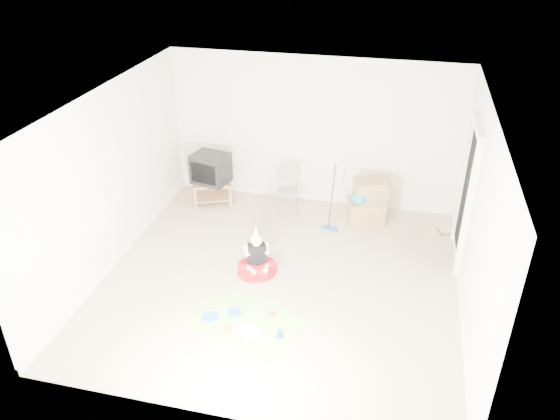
% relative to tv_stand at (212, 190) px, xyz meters
% --- Properties ---
extents(ground, '(5.00, 5.00, 0.00)m').
position_rel_tv_stand_xyz_m(ground, '(1.71, -1.95, -0.25)').
color(ground, tan).
rests_on(ground, ground).
extents(doorway_recess, '(0.02, 0.90, 2.05)m').
position_rel_tv_stand_xyz_m(doorway_recess, '(4.19, -0.75, 0.77)').
color(doorway_recess, black).
rests_on(doorway_recess, ground).
extents(tv_stand, '(0.78, 0.65, 0.42)m').
position_rel_tv_stand_xyz_m(tv_stand, '(0.00, 0.00, 0.00)').
color(tv_stand, '#976444').
rests_on(tv_stand, ground).
extents(crt_tv, '(0.69, 0.61, 0.51)m').
position_rel_tv_stand_xyz_m(crt_tv, '(0.00, 0.00, 0.43)').
color(crt_tv, black).
rests_on(crt_tv, tv_stand).
extents(folding_chair, '(0.44, 0.42, 0.80)m').
position_rel_tv_stand_xyz_m(folding_chair, '(1.38, -0.02, 0.14)').
color(folding_chair, '#98989D').
rests_on(folding_chair, ground).
extents(cardboard_boxes, '(0.69, 0.61, 0.75)m').
position_rel_tv_stand_xyz_m(cardboard_boxes, '(2.75, 0.00, 0.11)').
color(cardboard_boxes, '#A27D4E').
rests_on(cardboard_boxes, ground).
extents(floor_mop, '(0.27, 0.35, 1.04)m').
position_rel_tv_stand_xyz_m(floor_mop, '(2.20, -0.45, 0.01)').
color(floor_mop, blue).
rests_on(floor_mop, ground).
extents(book_pile, '(0.26, 0.30, 0.08)m').
position_rel_tv_stand_xyz_m(book_pile, '(4.05, -0.08, -0.21)').
color(book_pile, '#287940').
rests_on(book_pile, ground).
extents(seated_woman, '(0.74, 0.74, 0.81)m').
position_rel_tv_stand_xyz_m(seated_woman, '(1.35, -1.90, -0.08)').
color(seated_woman, '#B31016').
rests_on(seated_woman, ground).
extents(party_mat, '(1.61, 1.41, 0.01)m').
position_rel_tv_stand_xyz_m(party_mat, '(1.52, -2.96, -0.25)').
color(party_mat, '#F132A1').
rests_on(party_mat, ground).
extents(birthday_cake, '(0.35, 0.34, 0.14)m').
position_rel_tv_stand_xyz_m(birthday_cake, '(1.60, -3.19, -0.21)').
color(birthday_cake, white).
rests_on(birthday_cake, party_mat).
extents(blue_plate_near, '(0.27, 0.27, 0.01)m').
position_rel_tv_stand_xyz_m(blue_plate_near, '(1.30, -2.83, -0.24)').
color(blue_plate_near, blue).
rests_on(blue_plate_near, party_mat).
extents(blue_plate_far, '(0.24, 0.24, 0.01)m').
position_rel_tv_stand_xyz_m(blue_plate_far, '(1.02, -2.99, -0.24)').
color(blue_plate_far, blue).
rests_on(blue_plate_far, party_mat).
extents(orange_cup_near, '(0.09, 0.09, 0.08)m').
position_rel_tv_stand_xyz_m(orange_cup_near, '(1.80, -2.79, -0.21)').
color(orange_cup_near, '#DA5A18').
rests_on(orange_cup_near, party_mat).
extents(orange_cup_far, '(0.09, 0.09, 0.08)m').
position_rel_tv_stand_xyz_m(orange_cup_far, '(1.33, -3.19, -0.20)').
color(orange_cup_far, '#DA5A18').
rests_on(orange_cup_far, party_mat).
extents(blue_party_hat, '(0.13, 0.13, 0.14)m').
position_rel_tv_stand_xyz_m(blue_party_hat, '(1.98, -3.13, -0.17)').
color(blue_party_hat, '#1744A4').
rests_on(blue_party_hat, party_mat).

